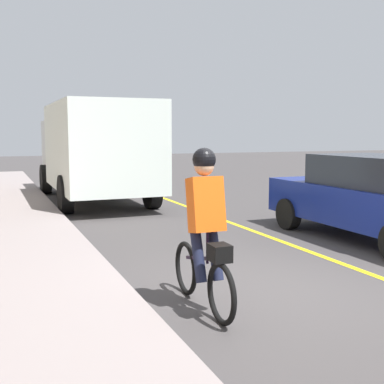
% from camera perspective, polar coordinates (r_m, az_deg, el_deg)
% --- Properties ---
extents(ground_plane, '(80.00, 80.00, 0.00)m').
position_cam_1_polar(ground_plane, '(6.54, 9.59, -10.94)').
color(ground_plane, '#423E3E').
extents(lane_line_centre, '(36.00, 0.12, 0.01)m').
position_cam_1_polar(lane_line_centre, '(7.48, 20.17, -8.97)').
color(lane_line_centre, yellow).
rests_on(lane_line_centre, ground).
extents(cyclist_lead, '(1.71, 0.37, 1.83)m').
position_cam_1_polar(cyclist_lead, '(5.49, 1.50, -4.46)').
color(cyclist_lead, black).
rests_on(cyclist_lead, ground).
extents(patrol_sedan, '(4.40, 1.92, 1.58)m').
position_cam_1_polar(patrol_sedan, '(9.70, 20.35, -0.49)').
color(patrol_sedan, navy).
rests_on(patrol_sedan, ground).
extents(box_truck_background, '(6.72, 2.56, 2.78)m').
position_cam_1_polar(box_truck_background, '(14.52, -11.14, 4.96)').
color(box_truck_background, silver).
rests_on(box_truck_background, ground).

